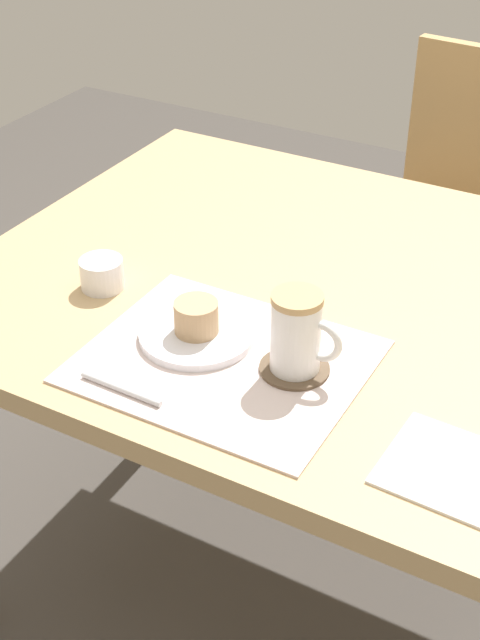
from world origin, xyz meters
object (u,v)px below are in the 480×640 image
at_px(dining_table, 300,320).
at_px(pastry, 196,317).
at_px(pastry_plate, 197,334).
at_px(coffee_mug, 298,333).
at_px(sugar_bowl, 102,274).
at_px(wooden_chair, 456,220).

distance_m(dining_table, pastry, 0.26).
height_order(dining_table, pastry_plate, pastry_plate).
xyz_separation_m(pastry_plate, coffee_mug, (0.16, -0.00, 0.06)).
relative_size(pastry, coffee_mug, 0.55).
bearing_deg(sugar_bowl, coffee_mug, -8.18).
bearing_deg(coffee_mug, pastry_plate, 179.75).
bearing_deg(sugar_bowl, dining_table, 32.15).
bearing_deg(pastry, coffee_mug, -0.25).
height_order(coffee_mug, sugar_bowl, coffee_mug).
xyz_separation_m(coffee_mug, sugar_bowl, (-0.37, 0.05, -0.04)).
distance_m(dining_table, sugar_bowl, 0.34).
distance_m(pastry, coffee_mug, 0.17).
height_order(wooden_chair, pastry_plate, wooden_chair).
bearing_deg(pastry_plate, sugar_bowl, 165.86).
height_order(wooden_chair, sugar_bowl, wooden_chair).
bearing_deg(dining_table, sugar_bowl, -147.85).
distance_m(dining_table, wooden_chair, 0.79).
xyz_separation_m(wooden_chair, pastry, (-0.11, -1.00, 0.27)).
distance_m(wooden_chair, pastry_plate, 1.03).
bearing_deg(pastry, dining_table, 74.30).
xyz_separation_m(dining_table, coffee_mug, (0.10, -0.22, 0.14)).
bearing_deg(coffee_mug, dining_table, 113.94).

